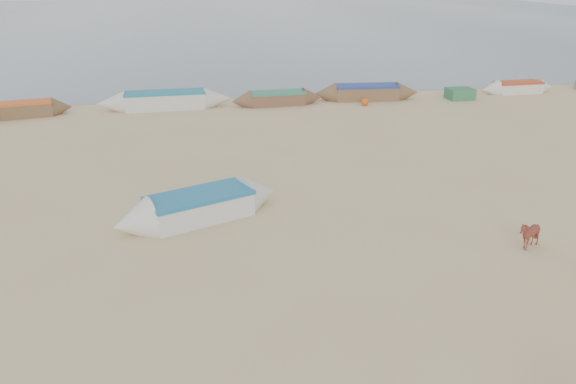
% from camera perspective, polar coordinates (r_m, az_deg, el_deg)
% --- Properties ---
extents(ground, '(140.00, 140.00, 0.00)m').
position_cam_1_polar(ground, '(14.03, 3.23, -9.79)').
color(ground, tan).
rests_on(ground, ground).
extents(sea, '(160.00, 160.00, 0.00)m').
position_cam_1_polar(sea, '(93.89, -9.74, 17.05)').
color(sea, slate).
rests_on(sea, ground).
extents(calf_front, '(0.94, 0.88, 0.87)m').
position_cam_1_polar(calf_front, '(17.07, 23.30, -3.98)').
color(calf_front, maroon).
rests_on(calf_front, ground).
extents(near_canoe, '(5.61, 3.31, 0.83)m').
position_cam_1_polar(near_canoe, '(17.77, -8.96, -1.41)').
color(near_canoe, beige).
rests_on(near_canoe, ground).
extents(waterline_canoes, '(56.14, 3.04, 0.99)m').
position_cam_1_polar(waterline_canoes, '(32.48, -6.65, 9.39)').
color(waterline_canoes, brown).
rests_on(waterline_canoes, ground).
extents(beach_clutter, '(45.32, 4.56, 0.64)m').
position_cam_1_polar(beach_clutter, '(32.89, 2.64, 9.43)').
color(beach_clutter, '#306A30').
rests_on(beach_clutter, ground).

